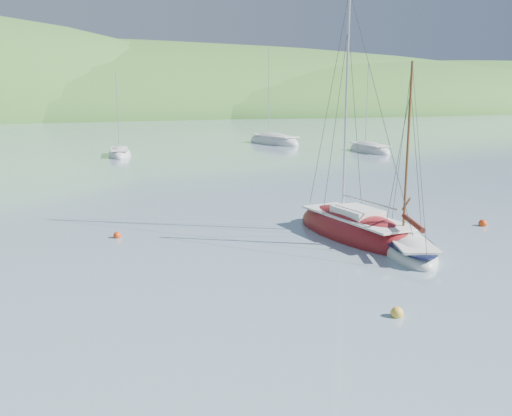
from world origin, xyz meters
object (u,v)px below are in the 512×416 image
object	(u,v)px
sloop_red	(354,231)
distant_sloop_b	(274,142)
distant_sloop_a	(120,154)
daysailer_white	(407,248)
distant_sloop_d	(369,150)

from	to	relation	value
sloop_red	distant_sloop_b	xyz separation A→B (m)	(15.09, 46.69, -0.02)
distant_sloop_a	distant_sloop_b	distance (m)	22.43
daysailer_white	distant_sloop_b	xyz separation A→B (m)	(14.38, 50.08, 0.01)
sloop_red	distant_sloop_a	bearing A→B (deg)	92.84
daysailer_white	sloop_red	bearing A→B (deg)	121.60
daysailer_white	distant_sloop_a	xyz separation A→B (m)	(-6.94, 43.10, -0.04)
daysailer_white	distant_sloop_a	size ratio (longest dim) A/B	0.93
distant_sloop_a	distant_sloop_d	size ratio (longest dim) A/B	0.89
sloop_red	distant_sloop_d	size ratio (longest dim) A/B	1.17
distant_sloop_b	daysailer_white	bearing A→B (deg)	-121.59
sloop_red	distant_sloop_d	distance (m)	39.83
distant_sloop_a	distant_sloop_d	distance (m)	28.61
distant_sloop_b	sloop_red	bearing A→B (deg)	-123.48
daysailer_white	distant_sloop_a	bearing A→B (deg)	118.83
daysailer_white	distant_sloop_b	bearing A→B (deg)	93.67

